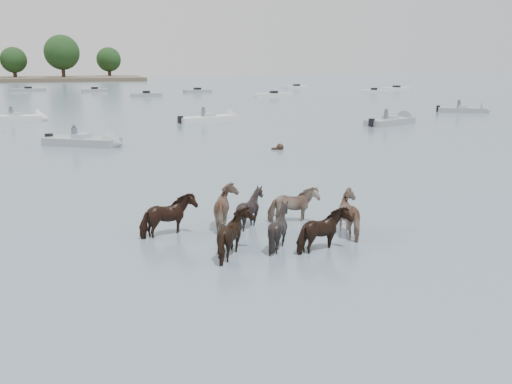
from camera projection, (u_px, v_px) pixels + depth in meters
name	position (u px, v px, depth m)	size (l,w,h in m)	color
ground	(328.00, 233.00, 15.99)	(400.00, 400.00, 0.00)	#4C5F6E
pony_herd	(267.00, 219.00, 15.53)	(6.98, 4.30, 1.45)	black
swimming_pony	(279.00, 148.00, 31.29)	(0.72, 0.44, 0.44)	black
motorboat_b	(93.00, 142.00, 32.53)	(5.10, 4.07, 1.92)	gray
motorboat_c	(216.00, 119.00, 46.27)	(6.02, 3.40, 1.92)	silver
motorboat_d	(395.00, 121.00, 44.37)	(5.63, 3.72, 1.92)	gray
motorboat_e	(469.00, 110.00, 54.45)	(5.17, 3.93, 1.92)	gray
motorboat_f	(26.00, 118.00, 46.64)	(5.16, 2.45, 1.92)	silver
distant_flotilla	(120.00, 93.00, 85.15)	(103.06, 29.65, 0.93)	gray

